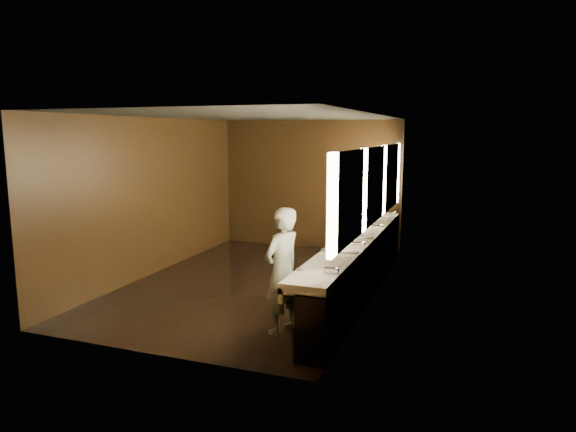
# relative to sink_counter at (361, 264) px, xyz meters

# --- Properties ---
(floor) EXTENTS (6.00, 6.00, 0.00)m
(floor) POSITION_rel_sink_counter_xyz_m (-1.79, 0.00, -0.50)
(floor) COLOR black
(floor) RESTS_ON ground
(ceiling) EXTENTS (4.00, 6.00, 0.02)m
(ceiling) POSITION_rel_sink_counter_xyz_m (-1.79, 0.00, 2.30)
(ceiling) COLOR #2D2D2B
(ceiling) RESTS_ON wall_back
(wall_back) EXTENTS (4.00, 0.02, 2.80)m
(wall_back) POSITION_rel_sink_counter_xyz_m (-1.79, 3.00, 0.90)
(wall_back) COLOR black
(wall_back) RESTS_ON floor
(wall_front) EXTENTS (4.00, 0.02, 2.80)m
(wall_front) POSITION_rel_sink_counter_xyz_m (-1.79, -3.00, 0.90)
(wall_front) COLOR black
(wall_front) RESTS_ON floor
(wall_left) EXTENTS (0.02, 6.00, 2.80)m
(wall_left) POSITION_rel_sink_counter_xyz_m (-3.79, 0.00, 0.90)
(wall_left) COLOR black
(wall_left) RESTS_ON floor
(wall_right) EXTENTS (0.02, 6.00, 2.80)m
(wall_right) POSITION_rel_sink_counter_xyz_m (0.21, 0.00, 0.90)
(wall_right) COLOR black
(wall_right) RESTS_ON floor
(sink_counter) EXTENTS (0.55, 5.40, 1.01)m
(sink_counter) POSITION_rel_sink_counter_xyz_m (0.00, 0.00, 0.00)
(sink_counter) COLOR black
(sink_counter) RESTS_ON floor
(mirror_band) EXTENTS (0.06, 5.03, 1.15)m
(mirror_band) POSITION_rel_sink_counter_xyz_m (0.19, -0.00, 1.25)
(mirror_band) COLOR #FFEBB6
(mirror_band) RESTS_ON wall_right
(person) EXTENTS (0.57, 0.69, 1.62)m
(person) POSITION_rel_sink_counter_xyz_m (-0.61, -1.85, 0.31)
(person) COLOR #7E9EBC
(person) RESTS_ON floor
(trash_bin) EXTENTS (0.47, 0.47, 0.61)m
(trash_bin) POSITION_rel_sink_counter_xyz_m (-0.22, -1.62, -0.19)
(trash_bin) COLOR black
(trash_bin) RESTS_ON floor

